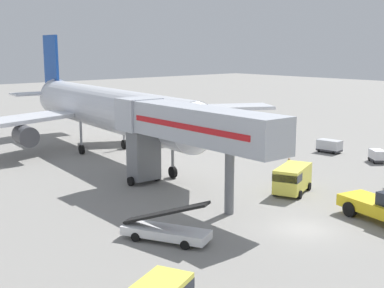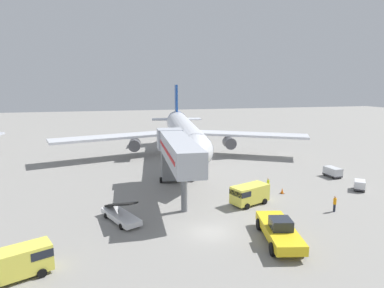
{
  "view_description": "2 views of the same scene",
  "coord_description": "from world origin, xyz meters",
  "px_view_note": "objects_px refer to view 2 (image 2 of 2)",
  "views": [
    {
      "loc": [
        -27.49,
        -19.87,
        12.11
      ],
      "look_at": [
        6.86,
        19.0,
        2.34
      ],
      "focal_mm": 48.24,
      "sensor_mm": 36.0,
      "label": 1
    },
    {
      "loc": [
        -8.55,
        -28.06,
        13.95
      ],
      "look_at": [
        3.86,
        23.19,
        4.26
      ],
      "focal_mm": 30.64,
      "sensor_mm": 36.0,
      "label": 2
    }
  ],
  "objects_px": {
    "airplane_at_gate": "(183,132)",
    "jet_bridge": "(176,151)",
    "baggage_cart_near_center": "(333,172)",
    "ground_crew_worker_foreground": "(335,203)",
    "pushback_tug": "(279,230)",
    "safety_cone_alpha": "(282,191)",
    "service_van_far_center": "(18,262)",
    "ground_crew_worker_midground": "(268,185)",
    "service_van_rear_left": "(249,194)",
    "baggage_cart_far_left": "(360,185)",
    "belt_loader_truck": "(121,215)"
  },
  "relations": [
    {
      "from": "pushback_tug",
      "to": "baggage_cart_far_left",
      "type": "xyz_separation_m",
      "value": [
        17.5,
        10.63,
        -0.31
      ]
    },
    {
      "from": "jet_bridge",
      "to": "service_van_far_center",
      "type": "xyz_separation_m",
      "value": [
        -14.65,
        -15.03,
        -4.49
      ]
    },
    {
      "from": "pushback_tug",
      "to": "service_van_far_center",
      "type": "bearing_deg",
      "value": -178.26
    },
    {
      "from": "baggage_cart_near_center",
      "to": "ground_crew_worker_foreground",
      "type": "xyz_separation_m",
      "value": [
        -8.71,
        -12.08,
        0.13
      ]
    },
    {
      "from": "service_van_far_center",
      "to": "ground_crew_worker_foreground",
      "type": "distance_m",
      "value": 31.1
    },
    {
      "from": "service_van_far_center",
      "to": "service_van_rear_left",
      "type": "bearing_deg",
      "value": 24.02
    },
    {
      "from": "service_van_far_center",
      "to": "safety_cone_alpha",
      "type": "relative_size",
      "value": 7.22
    },
    {
      "from": "belt_loader_truck",
      "to": "service_van_far_center",
      "type": "relative_size",
      "value": 1.13
    },
    {
      "from": "service_van_rear_left",
      "to": "airplane_at_gate",
      "type": "bearing_deg",
      "value": 95.64
    },
    {
      "from": "jet_bridge",
      "to": "baggage_cart_far_left",
      "type": "relative_size",
      "value": 7.53
    },
    {
      "from": "ground_crew_worker_foreground",
      "to": "baggage_cart_near_center",
      "type": "bearing_deg",
      "value": 54.23
    },
    {
      "from": "service_van_rear_left",
      "to": "ground_crew_worker_midground",
      "type": "relative_size",
      "value": 2.74
    },
    {
      "from": "service_van_rear_left",
      "to": "ground_crew_worker_foreground",
      "type": "height_order",
      "value": "service_van_rear_left"
    },
    {
      "from": "pushback_tug",
      "to": "baggage_cart_near_center",
      "type": "bearing_deg",
      "value": 43.22
    },
    {
      "from": "service_van_far_center",
      "to": "ground_crew_worker_midground",
      "type": "height_order",
      "value": "service_van_far_center"
    },
    {
      "from": "jet_bridge",
      "to": "baggage_cart_far_left",
      "type": "bearing_deg",
      "value": -8.9
    },
    {
      "from": "airplane_at_gate",
      "to": "jet_bridge",
      "type": "bearing_deg",
      "value": -104.31
    },
    {
      "from": "belt_loader_truck",
      "to": "ground_crew_worker_foreground",
      "type": "xyz_separation_m",
      "value": [
        23.08,
        -2.83,
        0.21
      ]
    },
    {
      "from": "jet_bridge",
      "to": "service_van_far_center",
      "type": "distance_m",
      "value": 21.47
    },
    {
      "from": "jet_bridge",
      "to": "safety_cone_alpha",
      "type": "height_order",
      "value": "jet_bridge"
    },
    {
      "from": "safety_cone_alpha",
      "to": "airplane_at_gate",
      "type": "bearing_deg",
      "value": 110.01
    },
    {
      "from": "service_van_far_center",
      "to": "baggage_cart_far_left",
      "type": "distance_m",
      "value": 40.3
    },
    {
      "from": "jet_bridge",
      "to": "ground_crew_worker_foreground",
      "type": "bearing_deg",
      "value": -30.65
    },
    {
      "from": "service_van_far_center",
      "to": "safety_cone_alpha",
      "type": "distance_m",
      "value": 30.68
    },
    {
      "from": "pushback_tug",
      "to": "safety_cone_alpha",
      "type": "relative_size",
      "value": 10.86
    },
    {
      "from": "airplane_at_gate",
      "to": "service_van_rear_left",
      "type": "xyz_separation_m",
      "value": [
        2.49,
        -25.19,
        -3.85
      ]
    },
    {
      "from": "airplane_at_gate",
      "to": "baggage_cart_near_center",
      "type": "xyz_separation_m",
      "value": [
        19.53,
        -17.44,
        -4.33
      ]
    },
    {
      "from": "pushback_tug",
      "to": "belt_loader_truck",
      "type": "xyz_separation_m",
      "value": [
        -13.67,
        7.77,
        -0.32
      ]
    },
    {
      "from": "service_van_rear_left",
      "to": "safety_cone_alpha",
      "type": "relative_size",
      "value": 6.92
    },
    {
      "from": "baggage_cart_far_left",
      "to": "jet_bridge",
      "type": "bearing_deg",
      "value": 171.1
    },
    {
      "from": "airplane_at_gate",
      "to": "baggage_cart_far_left",
      "type": "height_order",
      "value": "airplane_at_gate"
    },
    {
      "from": "airplane_at_gate",
      "to": "pushback_tug",
      "type": "xyz_separation_m",
      "value": [
        1.41,
        -34.47,
        -4.09
      ]
    },
    {
      "from": "pushback_tug",
      "to": "service_van_far_center",
      "type": "xyz_separation_m",
      "value": [
        -21.18,
        -0.64,
        0.24
      ]
    },
    {
      "from": "belt_loader_truck",
      "to": "safety_cone_alpha",
      "type": "height_order",
      "value": "belt_loader_truck"
    },
    {
      "from": "jet_bridge",
      "to": "service_van_rear_left",
      "type": "distance_m",
      "value": 10.21
    },
    {
      "from": "baggage_cart_far_left",
      "to": "safety_cone_alpha",
      "type": "relative_size",
      "value": 3.32
    },
    {
      "from": "ground_crew_worker_foreground",
      "to": "ground_crew_worker_midground",
      "type": "height_order",
      "value": "ground_crew_worker_midground"
    },
    {
      "from": "pushback_tug",
      "to": "safety_cone_alpha",
      "type": "distance_m",
      "value": 13.68
    },
    {
      "from": "pushback_tug",
      "to": "ground_crew_worker_midground",
      "type": "height_order",
      "value": "pushback_tug"
    },
    {
      "from": "baggage_cart_near_center",
      "to": "safety_cone_alpha",
      "type": "xyz_separation_m",
      "value": [
        -11.28,
        -5.19,
        -0.46
      ]
    },
    {
      "from": "service_van_far_center",
      "to": "safety_cone_alpha",
      "type": "xyz_separation_m",
      "value": [
        28.01,
        12.48,
        -0.94
      ]
    },
    {
      "from": "baggage_cart_near_center",
      "to": "ground_crew_worker_midground",
      "type": "height_order",
      "value": "ground_crew_worker_midground"
    },
    {
      "from": "jet_bridge",
      "to": "ground_crew_worker_midground",
      "type": "relative_size",
      "value": 9.91
    },
    {
      "from": "belt_loader_truck",
      "to": "service_van_rear_left",
      "type": "xyz_separation_m",
      "value": [
        14.75,
        1.5,
        0.56
      ]
    },
    {
      "from": "airplane_at_gate",
      "to": "ground_crew_worker_midground",
      "type": "height_order",
      "value": "airplane_at_gate"
    },
    {
      "from": "service_van_far_center",
      "to": "baggage_cart_near_center",
      "type": "distance_m",
      "value": 43.09
    },
    {
      "from": "airplane_at_gate",
      "to": "ground_crew_worker_foreground",
      "type": "bearing_deg",
      "value": -69.87
    },
    {
      "from": "pushback_tug",
      "to": "belt_loader_truck",
      "type": "bearing_deg",
      "value": 150.37
    },
    {
      "from": "ground_crew_worker_foreground",
      "to": "jet_bridge",
      "type": "bearing_deg",
      "value": 149.35
    },
    {
      "from": "airplane_at_gate",
      "to": "baggage_cart_far_left",
      "type": "distance_m",
      "value": 30.75
    }
  ]
}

